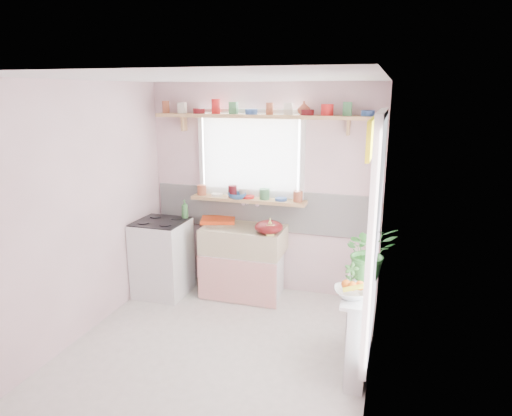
% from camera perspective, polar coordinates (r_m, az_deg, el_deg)
% --- Properties ---
extents(room, '(3.20, 3.20, 3.20)m').
position_cam_1_polar(room, '(4.60, 6.25, 1.43)').
color(room, white).
rests_on(room, ground).
extents(sink_unit, '(0.95, 0.65, 1.11)m').
position_cam_1_polar(sink_unit, '(5.47, -1.54, -6.63)').
color(sink_unit, white).
rests_on(sink_unit, ground).
extents(cooker, '(0.58, 0.58, 0.93)m').
position_cam_1_polar(cooker, '(5.62, -11.63, -6.05)').
color(cooker, white).
rests_on(cooker, ground).
extents(radiator_ledge, '(0.22, 0.95, 0.78)m').
position_cam_1_polar(radiator_ledge, '(4.25, 12.84, -14.06)').
color(radiator_ledge, white).
rests_on(radiator_ledge, ground).
extents(windowsill, '(1.40, 0.22, 0.04)m').
position_cam_1_polar(windowsill, '(5.43, -0.96, 1.04)').
color(windowsill, tan).
rests_on(windowsill, room).
extents(pine_shelf, '(2.52, 0.24, 0.04)m').
position_cam_1_polar(pine_shelf, '(5.24, 0.55, 11.39)').
color(pine_shelf, tan).
rests_on(pine_shelf, room).
extents(shelf_crockery, '(2.47, 0.11, 0.12)m').
position_cam_1_polar(shelf_crockery, '(5.25, 0.09, 12.21)').
color(shelf_crockery, '#A55133').
rests_on(shelf_crockery, pine_shelf).
extents(sill_crockery, '(1.35, 0.11, 0.12)m').
position_cam_1_polar(sill_crockery, '(5.42, -1.14, 1.82)').
color(sill_crockery, '#A55133').
rests_on(sill_crockery, windowsill).
extents(dish_tray, '(0.48, 0.42, 0.04)m').
position_cam_1_polar(dish_tray, '(5.58, -4.76, -1.50)').
color(dish_tray, '#F94916').
rests_on(dish_tray, sink_unit).
extents(colander, '(0.37, 0.37, 0.14)m').
position_cam_1_polar(colander, '(5.10, 1.61, -2.40)').
color(colander, maroon).
rests_on(colander, sink_unit).
extents(jade_plant, '(0.57, 0.53, 0.50)m').
position_cam_1_polar(jade_plant, '(4.16, 13.96, -5.31)').
color(jade_plant, '#33712D').
rests_on(jade_plant, radiator_ledge).
extents(fruit_bowl, '(0.34, 0.34, 0.07)m').
position_cam_1_polar(fruit_bowl, '(3.84, 11.88, -10.33)').
color(fruit_bowl, silver).
rests_on(fruit_bowl, radiator_ledge).
extents(herb_pot, '(0.13, 0.10, 0.23)m').
position_cam_1_polar(herb_pot, '(3.93, 11.81, -8.38)').
color(herb_pot, '#316227').
rests_on(herb_pot, radiator_ledge).
extents(soap_bottle_sink, '(0.11, 0.11, 0.19)m').
position_cam_1_polar(soap_bottle_sink, '(5.03, 1.77, -2.36)').
color(soap_bottle_sink, '#F3E96C').
rests_on(soap_bottle_sink, sink_unit).
extents(sill_cup, '(0.15, 0.15, 0.10)m').
position_cam_1_polar(sill_cup, '(5.49, -1.44, 1.93)').
color(sill_cup, beige).
rests_on(sill_cup, windowsill).
extents(sill_bowl, '(0.27, 0.27, 0.07)m').
position_cam_1_polar(sill_bowl, '(5.40, -2.38, 1.54)').
color(sill_bowl, '#30639D').
rests_on(sill_bowl, windowsill).
extents(shelf_vase, '(0.15, 0.15, 0.15)m').
position_cam_1_polar(shelf_vase, '(5.17, 6.01, 12.32)').
color(shelf_vase, '#A14A31').
rests_on(shelf_vase, pine_shelf).
extents(cooker_bottle, '(0.09, 0.09, 0.22)m').
position_cam_1_polar(cooker_bottle, '(5.52, -8.91, -0.12)').
color(cooker_bottle, '#3B773D').
rests_on(cooker_bottle, cooker).
extents(fruit, '(0.20, 0.14, 0.10)m').
position_cam_1_polar(fruit, '(3.82, 12.02, -9.49)').
color(fruit, orange).
rests_on(fruit, fruit_bowl).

